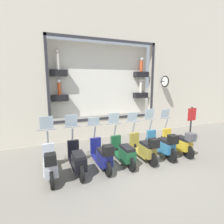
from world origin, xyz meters
The scene contains 10 objects.
ground_plane centered at (0.00, 0.00, 0.00)m, with size 120.00×120.00×0.00m, color gray.
building_facade centered at (3.60, 0.00, 4.08)m, with size 1.22×36.00×8.00m.
scooter_yellow_0 centered at (0.45, -1.89, 0.47)m, with size 1.80×0.61×1.62m.
scooter_teal_1 centered at (0.46, -1.11, 0.48)m, with size 1.80×0.60×1.70m.
scooter_olive_2 centered at (0.45, -0.32, 0.46)m, with size 1.79×0.60×1.60m.
scooter_green_3 centered at (0.51, 0.47, 0.42)m, with size 1.79×0.60×1.63m.
scooter_navy_4 centered at (0.45, 1.26, 0.46)m, with size 1.79×0.60×1.53m.
scooter_black_5 centered at (0.52, 2.04, 0.43)m, with size 1.80×0.61×1.68m.
scooter_silver_6 centered at (0.46, 2.83, 0.47)m, with size 1.80×0.61×1.69m.
shop_sign_post centered at (1.05, -3.10, 0.91)m, with size 0.36×0.45×1.69m.
Camera 1 is at (-4.53, 2.98, 2.78)m, focal length 28.00 mm.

